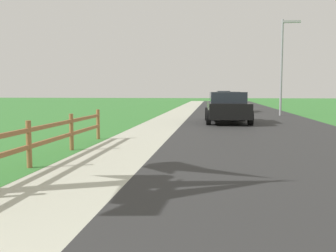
# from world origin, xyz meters

# --- Properties ---
(ground_plane) EXTENTS (120.00, 120.00, 0.00)m
(ground_plane) POSITION_xyz_m (0.00, 25.00, 0.00)
(ground_plane) COLOR #367832
(road_asphalt) EXTENTS (7.00, 66.00, 0.01)m
(road_asphalt) POSITION_xyz_m (3.50, 27.00, 0.00)
(road_asphalt) COLOR #2C2C2C
(road_asphalt) RESTS_ON ground
(curb_concrete) EXTENTS (6.00, 66.00, 0.01)m
(curb_concrete) POSITION_xyz_m (-3.00, 27.00, 0.00)
(curb_concrete) COLOR #B4B4A0
(curb_concrete) RESTS_ON ground
(grass_verge) EXTENTS (5.00, 66.00, 0.00)m
(grass_verge) POSITION_xyz_m (-4.50, 27.00, 0.01)
(grass_verge) COLOR #367832
(grass_verge) RESTS_ON ground
(parked_suv_black) EXTENTS (2.30, 4.57, 1.54)m
(parked_suv_black) POSITION_xyz_m (2.18, 19.03, 0.79)
(parked_suv_black) COLOR black
(parked_suv_black) RESTS_ON ground
(parked_car_beige) EXTENTS (2.28, 4.59, 1.54)m
(parked_car_beige) POSITION_xyz_m (2.53, 29.46, 0.78)
(parked_car_beige) COLOR #C6B793
(parked_car_beige) RESTS_ON ground
(parked_car_blue) EXTENTS (2.06, 4.78, 1.49)m
(parked_car_blue) POSITION_xyz_m (2.15, 39.61, 0.76)
(parked_car_blue) COLOR navy
(parked_car_blue) RESTS_ON ground
(parked_car_silver) EXTENTS (2.16, 4.82, 1.60)m
(parked_car_silver) POSITION_xyz_m (2.74, 49.57, 0.79)
(parked_car_silver) COLOR #B7BABF
(parked_car_silver) RESTS_ON ground
(street_lamp) EXTENTS (1.17, 0.20, 6.10)m
(street_lamp) POSITION_xyz_m (5.89, 24.90, 3.64)
(street_lamp) COLOR gray
(street_lamp) RESTS_ON ground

